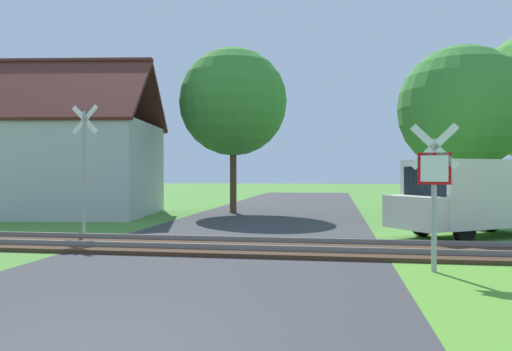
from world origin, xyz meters
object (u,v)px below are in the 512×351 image
Objects in this scene: stop_sign_near at (434,184)px; mail_truck at (475,195)px; tree_right at (462,109)px; crossing_sign_far at (84,161)px; tree_center at (233,102)px; house at (70,165)px.

mail_truck is at bearing -104.32° from stop_sign_near.
stop_sign_near reaches higher than mail_truck.
tree_right is at bearing -44.08° from mail_truck.
tree_center reaches higher than crossing_sign_far.
stop_sign_near is 0.34× the size of house.
stop_sign_near is at bearing -105.60° from tree_right.
stop_sign_near is 17.11m from house.
stop_sign_near is 0.72× the size of crossing_sign_far.
house reaches higher than stop_sign_near.
crossing_sign_far is 0.76× the size of mail_truck.
mail_truck is at bearing -100.17° from tree_right.
house is 1.15× the size of tree_right.
tree_right reaches higher than house.
house is 16.41m from mail_truck.
mail_truck is (15.57, -5.10, -0.98)m from house.
tree_right is 1.39× the size of mail_truck.
house reaches higher than mail_truck.
tree_center is (6.86, 2.35, 2.94)m from house.
house is 7.83m from tree_center.
tree_right is 9.92m from tree_center.
tree_right is at bearing 39.66° from crossing_sign_far.
stop_sign_near is at bearing -15.84° from crossing_sign_far.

